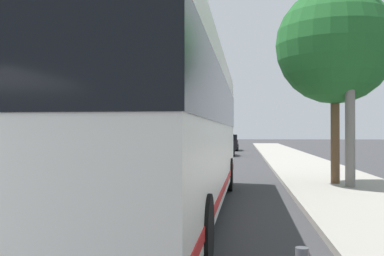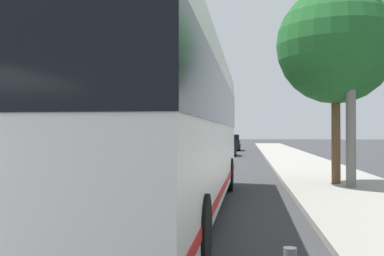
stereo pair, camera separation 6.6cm
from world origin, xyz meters
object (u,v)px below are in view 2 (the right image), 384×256
object	(u,v)px
car_behind_bus	(179,144)
utility_pole	(351,70)
roadside_tree_mid_block	(336,46)
coach_bus	(164,123)
car_oncoming	(223,146)
car_ahead_same_lane	(192,142)
car_far_distant	(230,143)

from	to	relation	value
car_behind_bus	utility_pole	size ratio (longest dim) A/B	0.54
car_behind_bus	roadside_tree_mid_block	xyz separation A→B (m)	(-24.82, -8.89, 3.89)
coach_bus	car_oncoming	bearing A→B (deg)	0.43
car_ahead_same_lane	utility_pole	xyz separation A→B (m)	(-35.48, -9.14, 2.97)
roadside_tree_mid_block	car_behind_bus	bearing A→B (deg)	19.71
car_oncoming	roadside_tree_mid_block	world-z (taller)	roadside_tree_mid_block
coach_bus	roadside_tree_mid_block	xyz separation A→B (m)	(5.16, -4.65, 2.59)
roadside_tree_mid_block	utility_pole	xyz separation A→B (m)	(-0.90, -0.26, -0.91)
car_ahead_same_lane	car_behind_bus	xyz separation A→B (m)	(-9.76, 0.02, -0.01)
coach_bus	car_oncoming	size ratio (longest dim) A/B	2.99
car_oncoming	roadside_tree_mid_block	size ratio (longest dim) A/B	0.64
car_oncoming	car_far_distant	bearing A→B (deg)	-4.61
car_behind_bus	coach_bus	bearing A→B (deg)	6.54
car_far_distant	roadside_tree_mid_block	distance (m)	29.30
car_oncoming	car_behind_bus	xyz separation A→B (m)	(5.64, 4.28, -0.03)
car_oncoming	car_far_distant	distance (m)	9.53
car_behind_bus	utility_pole	world-z (taller)	utility_pole
car_behind_bus	utility_pole	bearing A→B (deg)	18.07
car_far_distant	car_oncoming	bearing A→B (deg)	179.27
coach_bus	car_far_distant	distance (m)	33.89
car_behind_bus	roadside_tree_mid_block	distance (m)	26.65
car_ahead_same_lane	roadside_tree_mid_block	xyz separation A→B (m)	(-34.58, -8.88, 3.88)
coach_bus	utility_pole	distance (m)	6.72
car_far_distant	car_ahead_same_lane	xyz separation A→B (m)	(5.88, 4.43, -0.03)
car_far_distant	roadside_tree_mid_block	bearing A→B (deg)	-170.94
coach_bus	car_ahead_same_lane	distance (m)	39.99
coach_bus	car_behind_bus	size ratio (longest dim) A/B	3.10
roadside_tree_mid_block	utility_pole	bearing A→B (deg)	-163.63
utility_pole	car_oncoming	bearing A→B (deg)	13.65
roadside_tree_mid_block	utility_pole	world-z (taller)	utility_pole
coach_bus	car_oncoming	xyz separation A→B (m)	(24.34, -0.03, -1.28)
car_oncoming	roadside_tree_mid_block	xyz separation A→B (m)	(-19.18, -4.61, 3.86)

